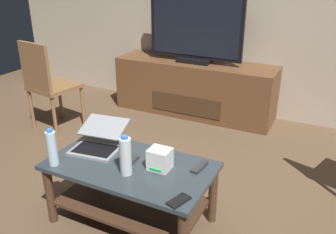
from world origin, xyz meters
The scene contains 12 objects.
ground_plane centered at (0.00, 0.00, 0.00)m, with size 7.68×7.68×0.00m, color brown.
coffee_table centered at (-0.05, -0.09, 0.31)m, with size 1.09×0.60×0.45m.
media_cabinet centered at (-0.43, 1.94, 0.31)m, with size 1.87×0.52×0.63m.
television centered at (-0.43, 1.92, 0.99)m, with size 1.09×0.20×0.76m.
side_chair centered at (-1.61, 0.80, 0.54)m, with size 0.50×0.50×0.96m.
laptop centered at (-0.37, 0.01, 0.51)m, with size 0.37×0.41×0.17m.
router_box centered at (0.15, -0.05, 0.52)m, with size 0.14×0.12×0.14m.
water_bottle_near centered at (-0.49, -0.31, 0.57)m, with size 0.06×0.06×0.25m.
water_bottle_far centered at (-0.01, -0.19, 0.58)m, with size 0.07×0.07×0.26m.
cell_phone centered at (0.41, -0.31, 0.46)m, with size 0.07×0.14×0.01m, color black.
tv_remote centered at (0.38, 0.07, 0.46)m, with size 0.04×0.16×0.02m, color #2D2D30.
soundbar_remote centered at (-0.05, -0.07, 0.46)m, with size 0.04×0.16×0.02m, color #2D2D30.
Camera 1 is at (1.08, -1.78, 1.65)m, focal length 38.13 mm.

